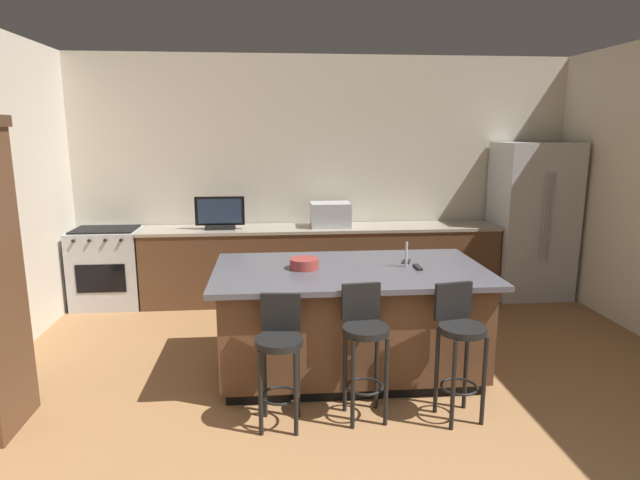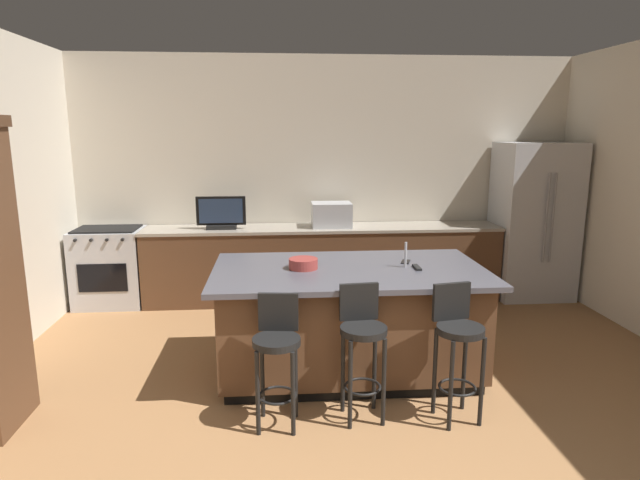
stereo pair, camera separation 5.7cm
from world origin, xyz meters
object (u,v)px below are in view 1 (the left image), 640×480
range_oven (108,267)px  tv_remote (418,267)px  refrigerator (532,221)px  microwave (330,215)px  bar_stool_left (280,350)px  bar_stool_center (365,340)px  bar_stool_right (459,340)px  fruit_bowl (304,264)px  cell_phone (406,261)px  tv_monitor (220,214)px  kitchen_island (350,319)px

range_oven → tv_remote: 3.87m
range_oven → refrigerator: bearing=-0.6°
microwave → tv_remote: bearing=-76.1°
refrigerator → bar_stool_left: refrigerator is taller
bar_stool_center → bar_stool_right: size_ratio=0.99×
bar_stool_center → tv_remote: size_ratio=5.85×
refrigerator → bar_stool_center: (-2.61, -2.76, -0.37)m
range_oven → fruit_bowl: bearing=-42.1°
bar_stool_center → refrigerator: bearing=41.4°
bar_stool_left → tv_remote: tv_remote is taller
bar_stool_right → microwave: bearing=91.7°
bar_stool_center → cell_phone: 1.13m
refrigerator → bar_stool_left: (-3.23, -2.82, -0.41)m
bar_stool_left → fruit_bowl: size_ratio=3.85×
bar_stool_right → fruit_bowl: size_ratio=4.06×
microwave → tv_remote: microwave is taller
refrigerator → fruit_bowl: 3.59m
refrigerator → cell_phone: size_ratio=12.97×
bar_stool_right → tv_monitor: bearing=114.1°
bar_stool_left → range_oven: bearing=131.2°
range_oven → fruit_bowl: fruit_bowl is taller
microwave → bar_stool_right: 3.00m
tv_monitor → bar_stool_center: tv_monitor is taller
refrigerator → kitchen_island: bearing=-142.5°
kitchen_island → range_oven: bearing=142.1°
cell_phone → tv_remote: 0.23m
refrigerator → fruit_bowl: size_ratio=7.88×
refrigerator → cell_phone: bearing=-138.7°
refrigerator → cell_phone: 2.76m
bar_stool_left → tv_remote: (1.20, 0.76, 0.38)m
tv_monitor → fruit_bowl: size_ratio=2.37×
bar_stool_center → bar_stool_right: 0.69m
microwave → cell_phone: microwave is taller
bar_stool_center → bar_stool_right: (0.68, -0.07, 0.01)m
kitchen_island → bar_stool_center: 0.78m
refrigerator → tv_remote: (-2.03, -2.05, -0.02)m
bar_stool_center → fruit_bowl: fruit_bowl is taller
kitchen_island → range_oven: range_oven is taller
range_oven → bar_stool_center: bearing=-46.9°
bar_stool_center → tv_remote: bearing=45.6°
bar_stool_left → bar_stool_center: 0.62m
refrigerator → bar_stool_center: size_ratio=1.96×
bar_stool_center → bar_stool_right: bar_stool_right is taller
kitchen_island → bar_stool_right: 1.09m
range_oven → bar_stool_center: bar_stool_center is taller
cell_phone → bar_stool_left: bearing=-119.0°
bar_stool_center → bar_stool_left: bearing=179.4°
fruit_bowl → tv_remote: (0.97, -0.08, -0.03)m
tv_monitor → bar_stool_right: (1.96, -2.84, -0.50)m
range_oven → tv_monitor: bearing=-2.1°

